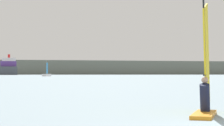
% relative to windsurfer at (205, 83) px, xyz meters
% --- Properties ---
extents(windsurfer, '(1.41, 3.55, 4.18)m').
position_rel_windsurfer_xyz_m(windsurfer, '(0.00, 0.00, 0.00)').
color(windsurfer, orange).
rests_on(windsurfer, ground_plane).
extents(cargo_ship, '(61.06, 177.20, 35.04)m').
position_rel_windsurfer_xyz_m(cargo_ship, '(-156.83, 680.61, 7.68)').
color(cargo_ship, '#3F444C').
rests_on(cargo_ship, ground_plane).
extents(small_sailboat, '(4.26, 10.10, 8.99)m').
position_rel_windsurfer_xyz_m(small_sailboat, '(-37.86, 241.55, -0.22)').
color(small_sailboat, white).
rests_on(small_sailboat, ground_plane).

